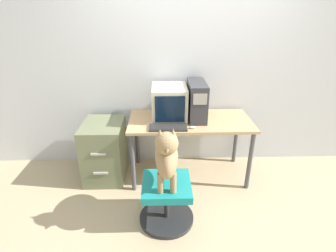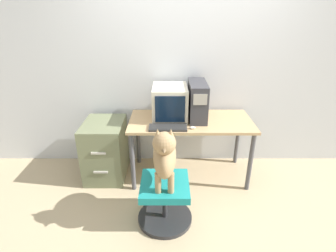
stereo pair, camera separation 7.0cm
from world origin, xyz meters
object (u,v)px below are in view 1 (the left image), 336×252
object	(u,v)px
office_chair	(167,200)
dog	(166,154)
pc_tower	(197,100)
crt_monitor	(169,102)
filing_cabinet	(105,150)
keyboard	(168,128)

from	to	relation	value
office_chair	dog	world-z (taller)	dog
pc_tower	office_chair	world-z (taller)	pc_tower
pc_tower	office_chair	xyz separation A→B (m)	(-0.36, -0.84, -0.72)
crt_monitor	dog	bearing A→B (deg)	-93.40
dog	pc_tower	bearing A→B (deg)	67.21
dog	filing_cabinet	bearing A→B (deg)	132.04
filing_cabinet	pc_tower	bearing A→B (deg)	3.23
keyboard	filing_cabinet	distance (m)	0.89
pc_tower	keyboard	bearing A→B (deg)	-137.22
crt_monitor	office_chair	bearing A→B (deg)	-93.49
pc_tower	office_chair	size ratio (longest dim) A/B	0.96
pc_tower	dog	world-z (taller)	pc_tower
keyboard	dog	xyz separation A→B (m)	(-0.03, -0.56, 0.00)
pc_tower	keyboard	size ratio (longest dim) A/B	1.26
pc_tower	office_chair	distance (m)	1.16
keyboard	filing_cabinet	xyz separation A→B (m)	(-0.75, 0.25, -0.40)
office_chair	keyboard	bearing A→B (deg)	86.88
crt_monitor	filing_cabinet	xyz separation A→B (m)	(-0.78, -0.07, -0.58)
office_chair	dog	bearing A→B (deg)	-90.00
pc_tower	filing_cabinet	bearing A→B (deg)	-176.77
filing_cabinet	office_chair	bearing A→B (deg)	-47.11
filing_cabinet	dog	bearing A→B (deg)	-47.96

